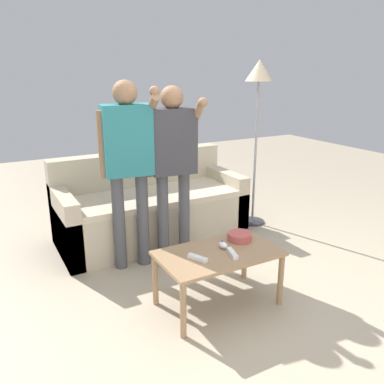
{
  "coord_description": "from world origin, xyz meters",
  "views": [
    {
      "loc": [
        -1.6,
        -2.29,
        1.74
      ],
      "look_at": [
        -0.11,
        0.43,
        0.77
      ],
      "focal_mm": 37.37,
      "sensor_mm": 36.0,
      "label": 1
    }
  ],
  "objects_px": {
    "player_center": "(173,154)",
    "snack_bowl": "(240,236)",
    "couch": "(150,209)",
    "player_left": "(128,154)",
    "game_remote_wand_near": "(232,253)",
    "floor_lamp": "(259,87)",
    "coffee_table": "(218,259)",
    "game_remote_wand_far": "(198,258)",
    "game_remote_nunchuk": "(223,245)"
  },
  "relations": [
    {
      "from": "player_center",
      "to": "game_remote_wand_far",
      "type": "distance_m",
      "value": 1.09
    },
    {
      "from": "couch",
      "to": "game_remote_wand_near",
      "type": "xyz_separation_m",
      "value": [
        0.0,
        -1.53,
        0.14
      ]
    },
    {
      "from": "floor_lamp",
      "to": "player_center",
      "type": "relative_size",
      "value": 1.14
    },
    {
      "from": "floor_lamp",
      "to": "game_remote_nunchuk",
      "type": "bearing_deg",
      "value": -135.0
    },
    {
      "from": "coffee_table",
      "to": "game_remote_nunchuk",
      "type": "xyz_separation_m",
      "value": [
        0.07,
        0.04,
        0.08
      ]
    },
    {
      "from": "snack_bowl",
      "to": "player_center",
      "type": "relative_size",
      "value": 0.12
    },
    {
      "from": "couch",
      "to": "game_remote_wand_near",
      "type": "distance_m",
      "value": 1.53
    },
    {
      "from": "game_remote_nunchuk",
      "to": "coffee_table",
      "type": "bearing_deg",
      "value": -147.87
    },
    {
      "from": "snack_bowl",
      "to": "floor_lamp",
      "type": "height_order",
      "value": "floor_lamp"
    },
    {
      "from": "player_left",
      "to": "player_center",
      "type": "xyz_separation_m",
      "value": [
        0.4,
        -0.04,
        -0.03
      ]
    },
    {
      "from": "coffee_table",
      "to": "floor_lamp",
      "type": "height_order",
      "value": "floor_lamp"
    },
    {
      "from": "snack_bowl",
      "to": "floor_lamp",
      "type": "bearing_deg",
      "value": 48.54
    },
    {
      "from": "coffee_table",
      "to": "game_remote_nunchuk",
      "type": "height_order",
      "value": "game_remote_nunchuk"
    },
    {
      "from": "couch",
      "to": "game_remote_wand_far",
      "type": "xyz_separation_m",
      "value": [
        -0.26,
        -1.47,
        0.14
      ]
    },
    {
      "from": "floor_lamp",
      "to": "couch",
      "type": "bearing_deg",
      "value": 171.29
    },
    {
      "from": "couch",
      "to": "floor_lamp",
      "type": "bearing_deg",
      "value": -8.71
    },
    {
      "from": "game_remote_nunchuk",
      "to": "game_remote_wand_far",
      "type": "distance_m",
      "value": 0.28
    },
    {
      "from": "game_remote_nunchuk",
      "to": "floor_lamp",
      "type": "xyz_separation_m",
      "value": [
        1.2,
        1.2,
        1.08
      ]
    },
    {
      "from": "game_remote_wand_near",
      "to": "game_remote_wand_far",
      "type": "xyz_separation_m",
      "value": [
        -0.26,
        0.06,
        0.0
      ]
    },
    {
      "from": "floor_lamp",
      "to": "game_remote_wand_far",
      "type": "distance_m",
      "value": 2.24
    },
    {
      "from": "player_center",
      "to": "game_remote_wand_near",
      "type": "xyz_separation_m",
      "value": [
        -0.0,
        -0.96,
        -0.55
      ]
    },
    {
      "from": "player_center",
      "to": "game_remote_wand_near",
      "type": "relative_size",
      "value": 9.95
    },
    {
      "from": "couch",
      "to": "player_left",
      "type": "distance_m",
      "value": 0.98
    },
    {
      "from": "player_center",
      "to": "snack_bowl",
      "type": "bearing_deg",
      "value": -75.27
    },
    {
      "from": "couch",
      "to": "game_remote_nunchuk",
      "type": "bearing_deg",
      "value": -89.64
    },
    {
      "from": "coffee_table",
      "to": "game_remote_wand_far",
      "type": "xyz_separation_m",
      "value": [
        -0.2,
        -0.04,
        0.07
      ]
    },
    {
      "from": "game_remote_wand_far",
      "to": "game_remote_nunchuk",
      "type": "bearing_deg",
      "value": 16.62
    },
    {
      "from": "couch",
      "to": "snack_bowl",
      "type": "height_order",
      "value": "couch"
    },
    {
      "from": "snack_bowl",
      "to": "game_remote_nunchuk",
      "type": "height_order",
      "value": "snack_bowl"
    },
    {
      "from": "floor_lamp",
      "to": "snack_bowl",
      "type": "bearing_deg",
      "value": -131.46
    },
    {
      "from": "snack_bowl",
      "to": "player_center",
      "type": "distance_m",
      "value": 0.96
    },
    {
      "from": "game_remote_nunchuk",
      "to": "player_center",
      "type": "bearing_deg",
      "value": 90.46
    },
    {
      "from": "coffee_table",
      "to": "game_remote_wand_near",
      "type": "distance_m",
      "value": 0.13
    },
    {
      "from": "game_remote_nunchuk",
      "to": "player_center",
      "type": "relative_size",
      "value": 0.06
    },
    {
      "from": "couch",
      "to": "player_left",
      "type": "xyz_separation_m",
      "value": [
        -0.4,
        -0.52,
        0.72
      ]
    },
    {
      "from": "couch",
      "to": "snack_bowl",
      "type": "relative_size",
      "value": 10.0
    },
    {
      "from": "couch",
      "to": "snack_bowl",
      "type": "distance_m",
      "value": 1.35
    },
    {
      "from": "snack_bowl",
      "to": "game_remote_nunchuk",
      "type": "xyz_separation_m",
      "value": [
        -0.19,
        -0.06,
        -0.01
      ]
    },
    {
      "from": "player_left",
      "to": "player_center",
      "type": "distance_m",
      "value": 0.41
    },
    {
      "from": "floor_lamp",
      "to": "player_center",
      "type": "xyz_separation_m",
      "value": [
        -1.21,
        -0.38,
        -0.54
      ]
    },
    {
      "from": "snack_bowl",
      "to": "game_remote_wand_far",
      "type": "height_order",
      "value": "snack_bowl"
    },
    {
      "from": "player_center",
      "to": "game_remote_wand_far",
      "type": "height_order",
      "value": "player_center"
    },
    {
      "from": "couch",
      "to": "player_left",
      "type": "relative_size",
      "value": 1.16
    },
    {
      "from": "player_left",
      "to": "game_remote_wand_far",
      "type": "height_order",
      "value": "player_left"
    },
    {
      "from": "game_remote_nunchuk",
      "to": "player_left",
      "type": "relative_size",
      "value": 0.05
    },
    {
      "from": "floor_lamp",
      "to": "game_remote_wand_near",
      "type": "height_order",
      "value": "floor_lamp"
    },
    {
      "from": "coffee_table",
      "to": "game_remote_wand_far",
      "type": "bearing_deg",
      "value": -169.37
    },
    {
      "from": "coffee_table",
      "to": "game_remote_nunchuk",
      "type": "distance_m",
      "value": 0.12
    },
    {
      "from": "floor_lamp",
      "to": "game_remote_wand_near",
      "type": "distance_m",
      "value": 2.11
    },
    {
      "from": "game_remote_wand_far",
      "to": "coffee_table",
      "type": "bearing_deg",
      "value": 10.63
    }
  ]
}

